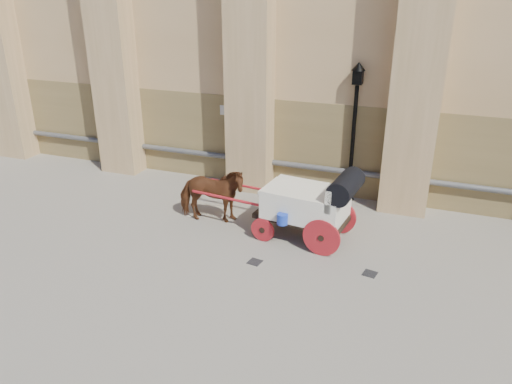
% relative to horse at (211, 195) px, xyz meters
% --- Properties ---
extents(ground, '(90.00, 90.00, 0.00)m').
position_rel_horse_xyz_m(ground, '(1.13, -0.82, -0.84)').
color(ground, gray).
rests_on(ground, ground).
extents(horse, '(2.13, 1.27, 1.68)m').
position_rel_horse_xyz_m(horse, '(0.00, 0.00, 0.00)').
color(horse, '#652E15').
rests_on(horse, ground).
extents(carriage, '(4.74, 1.79, 2.03)m').
position_rel_horse_xyz_m(carriage, '(2.95, -0.05, 0.25)').
color(carriage, black).
rests_on(carriage, ground).
extents(street_lamp, '(0.41, 0.41, 4.33)m').
position_rel_horse_xyz_m(street_lamp, '(3.44, 2.98, 1.48)').
color(street_lamp, black).
rests_on(street_lamp, ground).
extents(drain_grate_near, '(0.37, 0.37, 0.01)m').
position_rel_horse_xyz_m(drain_grate_near, '(1.98, -1.72, -0.84)').
color(drain_grate_near, black).
rests_on(drain_grate_near, ground).
extents(drain_grate_far, '(0.37, 0.37, 0.01)m').
position_rel_horse_xyz_m(drain_grate_far, '(4.77, -1.26, -0.84)').
color(drain_grate_far, black).
rests_on(drain_grate_far, ground).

